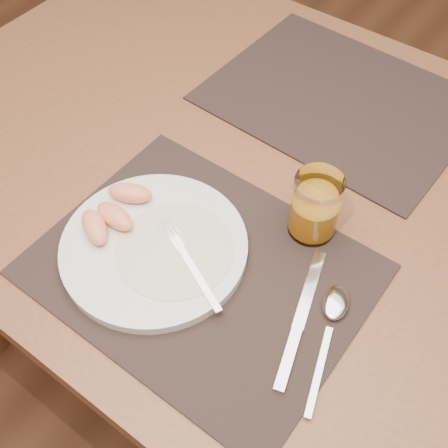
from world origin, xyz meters
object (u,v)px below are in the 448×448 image
(placemat_near, at_px, (201,270))
(juice_glass, at_px, (315,209))
(plate, at_px, (154,247))
(fork, at_px, (184,255))
(table, at_px, (280,210))
(placemat_far, at_px, (339,100))
(knife, at_px, (297,328))
(spoon, at_px, (334,312))

(placemat_near, height_order, juice_glass, juice_glass)
(plate, xyz_separation_m, fork, (0.05, 0.01, 0.01))
(table, bearing_deg, placemat_near, -89.68)
(fork, bearing_deg, placemat_near, 9.33)
(placemat_far, relative_size, knife, 2.09)
(placemat_far, height_order, fork, fork)
(table, distance_m, knife, 0.29)
(plate, height_order, knife, plate)
(fork, bearing_deg, placemat_far, 89.64)
(juice_glass, bearing_deg, fork, -125.70)
(spoon, bearing_deg, knife, -119.34)
(placemat_near, xyz_separation_m, placemat_far, (-0.02, 0.44, 0.00))
(placemat_near, xyz_separation_m, juice_glass, (0.09, 0.15, 0.05))
(placemat_far, height_order, juice_glass, juice_glass)
(placemat_far, relative_size, plate, 1.67)
(fork, xyz_separation_m, juice_glass, (0.11, 0.16, 0.03))
(placemat_far, xyz_separation_m, fork, (-0.00, -0.44, 0.02))
(placemat_near, relative_size, plate, 1.67)
(juice_glass, bearing_deg, spoon, -47.18)
(placemat_near, height_order, plate, plate)
(knife, distance_m, spoon, 0.05)
(table, relative_size, placemat_near, 3.11)
(plate, bearing_deg, juice_glass, 46.17)
(placemat_far, bearing_deg, fork, -90.36)
(placemat_far, bearing_deg, plate, -96.40)
(plate, height_order, fork, fork)
(table, relative_size, knife, 6.51)
(table, xyz_separation_m, juice_glass, (0.09, -0.07, 0.13))
(plate, bearing_deg, fork, 12.20)
(placemat_far, bearing_deg, table, -84.37)
(knife, bearing_deg, placemat_near, -179.88)
(placemat_far, xyz_separation_m, knife, (0.18, -0.44, 0.00))
(knife, relative_size, spoon, 1.14)
(table, relative_size, fork, 8.47)
(plate, relative_size, fork, 1.63)
(placemat_near, bearing_deg, plate, -168.79)
(placemat_far, relative_size, fork, 2.72)
(placemat_near, distance_m, knife, 0.16)
(fork, xyz_separation_m, spoon, (0.21, 0.05, -0.01))
(placemat_near, xyz_separation_m, plate, (-0.07, -0.01, 0.01))
(table, relative_size, plate, 5.19)
(placemat_far, height_order, spoon, spoon)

